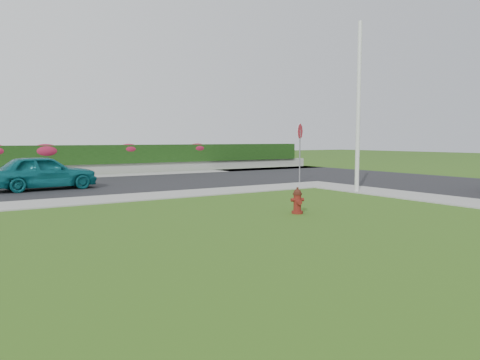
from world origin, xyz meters
TOP-DOWN VIEW (x-y plane):
  - ground at (0.00, 0.00)m, footprint 120.00×120.00m
  - street_far at (-5.00, 14.00)m, footprint 26.00×8.00m
  - curb_corner at (7.00, 9.00)m, footprint 2.00×2.00m
  - sidewalk_beyond at (-1.00, 19.00)m, footprint 34.00×2.00m
  - retaining_wall at (-1.00, 20.50)m, footprint 34.00×0.40m
  - hedge at (-1.00, 20.60)m, footprint 32.00×0.90m
  - fire_hydrant at (1.03, 3.20)m, footprint 0.38×0.36m
  - sedan_teal at (-3.68, 13.16)m, footprint 4.13×1.87m
  - utility_pole at (6.28, 5.93)m, footprint 0.16×0.16m
  - stop_sign at (6.83, 9.95)m, footprint 0.66×0.41m
  - flower_clump_d at (-2.20, 20.50)m, footprint 1.52×0.97m
  - flower_clump_e at (2.48, 20.50)m, footprint 1.26×0.81m
  - flower_clump_f at (7.10, 20.50)m, footprint 1.26×0.81m

SIDE VIEW (x-z plane):
  - ground at x=0.00m, z-range 0.00..0.00m
  - street_far at x=-5.00m, z-range 0.00..0.04m
  - curb_corner at x=7.00m, z-range 0.00..0.04m
  - sidewalk_beyond at x=-1.00m, z-range 0.00..0.04m
  - retaining_wall at x=-1.00m, z-range 0.00..0.60m
  - fire_hydrant at x=1.03m, z-range -0.02..0.71m
  - sedan_teal at x=-3.68m, z-range 0.04..1.42m
  - hedge at x=-1.00m, z-range 0.60..1.70m
  - flower_clump_d at x=-2.20m, z-range 1.02..1.78m
  - flower_clump_f at x=7.10m, z-range 1.14..1.76m
  - flower_clump_e at x=2.48m, z-range 1.14..1.76m
  - stop_sign at x=6.83m, z-range 0.69..3.47m
  - utility_pole at x=6.28m, z-range 0.00..6.42m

